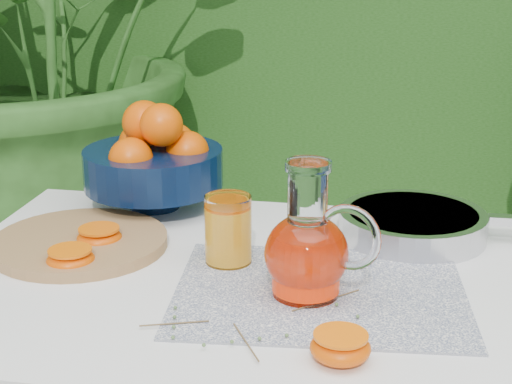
% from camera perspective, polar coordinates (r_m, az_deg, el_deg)
% --- Properties ---
extents(potted_plant_left, '(2.80, 2.80, 1.99)m').
position_cam_1_polar(potted_plant_left, '(2.69, -16.79, 11.96)').
color(potted_plant_left, '#29501B').
rests_on(potted_plant_left, ground).
extents(white_table, '(1.00, 0.70, 0.75)m').
position_cam_1_polar(white_table, '(1.26, -0.16, -9.46)').
color(white_table, white).
rests_on(white_table, ground).
extents(placemat, '(0.45, 0.37, 0.00)m').
position_cam_1_polar(placemat, '(1.17, 4.68, -7.25)').
color(placemat, '#0B1941').
rests_on(placemat, white_table).
extents(cutting_board, '(0.38, 0.38, 0.02)m').
position_cam_1_polar(cutting_board, '(1.36, -12.67, -3.59)').
color(cutting_board, '#8B5F3E').
rests_on(cutting_board, white_table).
extents(fruit_bowl, '(0.34, 0.34, 0.21)m').
position_cam_1_polar(fruit_bowl, '(1.51, -7.39, 2.38)').
color(fruit_bowl, black).
rests_on(fruit_bowl, white_table).
extents(juice_pitcher, '(0.19, 0.15, 0.20)m').
position_cam_1_polar(juice_pitcher, '(1.13, 3.81, -4.23)').
color(juice_pitcher, white).
rests_on(juice_pitcher, white_table).
extents(juice_tumbler, '(0.08, 0.08, 0.11)m').
position_cam_1_polar(juice_tumbler, '(1.25, -2.03, -2.85)').
color(juice_tumbler, white).
rests_on(juice_tumbler, white_table).
extents(saute_pan, '(0.45, 0.26, 0.05)m').
position_cam_1_polar(saute_pan, '(1.39, 11.46, -2.24)').
color(saute_pan, '#BBBBC0').
rests_on(saute_pan, white_table).
extents(orange_halves, '(0.53, 0.39, 0.04)m').
position_cam_1_polar(orange_halves, '(1.19, -7.30, -6.04)').
color(orange_halves, '#DA5B02').
rests_on(orange_halves, white_table).
extents(thyme_sprigs, '(0.29, 0.23, 0.01)m').
position_cam_1_polar(thyme_sprigs, '(1.08, -0.16, -9.26)').
color(thyme_sprigs, brown).
rests_on(thyme_sprigs, white_table).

